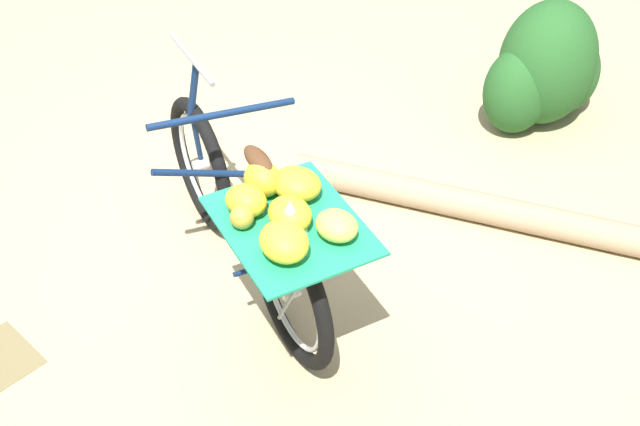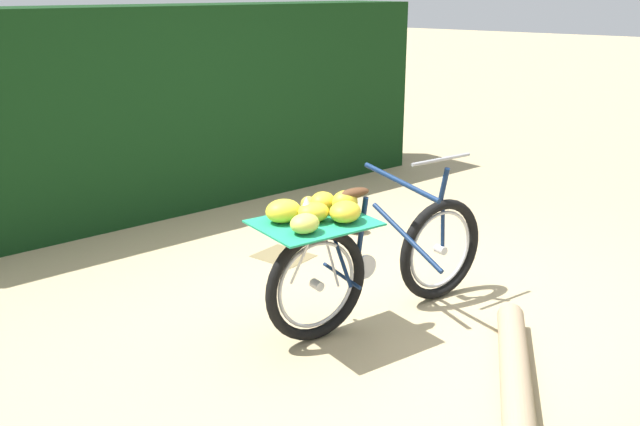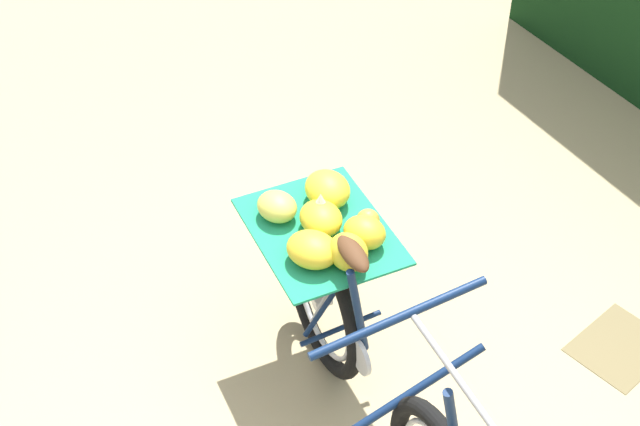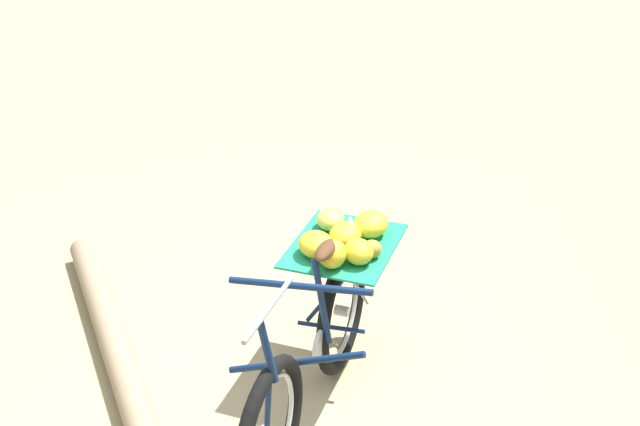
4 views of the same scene
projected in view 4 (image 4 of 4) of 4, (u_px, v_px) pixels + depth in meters
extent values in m
torus|color=black|center=(342.00, 311.00, 4.67)|extent=(0.29, 0.72, 0.73)
torus|color=#B7B7BC|center=(342.00, 311.00, 4.67)|extent=(0.19, 0.55, 0.57)
cylinder|color=#B7B7BC|center=(342.00, 311.00, 4.67)|extent=(0.09, 0.08, 0.06)
cylinder|color=#0F2347|center=(295.00, 362.00, 3.98)|extent=(0.68, 0.24, 0.30)
cylinder|color=#0F2347|center=(299.00, 286.00, 3.86)|extent=(0.69, 0.25, 0.11)
cylinder|color=#0F2347|center=(322.00, 302.00, 4.26)|extent=(0.12, 0.07, 0.49)
cylinder|color=#0F2347|center=(331.00, 327.00, 4.50)|extent=(0.37, 0.14, 0.05)
cylinder|color=#0F2347|center=(334.00, 290.00, 4.44)|extent=(0.31, 0.12, 0.47)
cylinder|color=#0F2347|center=(268.00, 409.00, 3.71)|extent=(0.05, 0.04, 0.30)
cylinder|color=#0F2347|center=(268.00, 352.00, 3.59)|extent=(0.10, 0.06, 0.30)
cylinder|color=gray|center=(269.00, 308.00, 3.52)|extent=(0.18, 0.50, 0.02)
ellipsoid|color=#4C2D19|center=(326.00, 250.00, 4.18)|extent=(0.15, 0.24, 0.06)
cylinder|color=#B7B7BC|center=(319.00, 345.00, 4.33)|extent=(0.07, 0.16, 0.16)
cylinder|color=#B7B7BC|center=(337.00, 291.00, 4.50)|extent=(0.20, 0.08, 0.39)
cylinder|color=#B7B7BC|center=(349.00, 272.00, 4.68)|extent=(0.24, 0.09, 0.39)
cube|color=brown|center=(344.00, 248.00, 4.50)|extent=(0.60, 0.70, 0.02)
cube|color=#1E8C60|center=(344.00, 246.00, 4.49)|extent=(0.72, 0.81, 0.01)
ellipsoid|color=gold|center=(359.00, 252.00, 4.30)|extent=(0.19, 0.21, 0.13)
ellipsoid|color=#CCC64C|center=(330.00, 219.00, 4.63)|extent=(0.16, 0.18, 0.11)
ellipsoid|color=gold|center=(316.00, 244.00, 4.37)|extent=(0.23, 0.26, 0.13)
ellipsoid|color=gold|center=(332.00, 254.00, 4.26)|extent=(0.16, 0.19, 0.15)
ellipsoid|color=gold|center=(345.00, 235.00, 4.47)|extent=(0.23, 0.25, 0.12)
ellipsoid|color=yellow|center=(371.00, 224.00, 4.56)|extent=(0.24, 0.26, 0.14)
sphere|color=#B29333|center=(372.00, 249.00, 4.35)|extent=(0.10, 0.10, 0.10)
cone|color=white|center=(350.00, 229.00, 4.48)|extent=(0.18, 0.18, 0.16)
cylinder|color=#9E8466|center=(111.00, 335.00, 4.94)|extent=(1.09, 2.09, 0.17)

